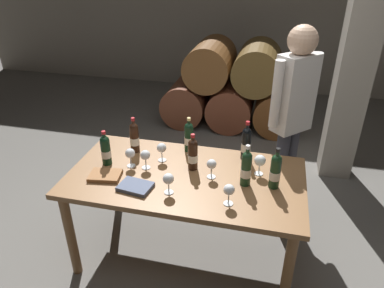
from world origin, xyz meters
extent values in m
plane|color=#66635E|center=(0.00, 0.00, 0.00)|extent=(14.00, 14.00, 0.00)
cube|color=gray|center=(0.00, 4.20, 1.40)|extent=(10.00, 0.24, 2.80)
cylinder|color=brown|center=(-0.63, 2.60, 0.30)|extent=(0.60, 0.90, 0.60)
cylinder|color=brown|center=(0.00, 2.60, 0.30)|extent=(0.60, 0.90, 0.60)
cylinder|color=brown|center=(0.63, 2.60, 0.30)|extent=(0.60, 0.90, 0.60)
cylinder|color=brown|center=(-0.32, 2.60, 0.85)|extent=(0.60, 0.90, 0.60)
cylinder|color=brown|center=(0.32, 2.60, 0.85)|extent=(0.60, 0.90, 0.60)
cube|color=gray|center=(1.30, 1.60, 1.30)|extent=(0.32, 0.32, 2.60)
cube|color=brown|center=(0.00, 0.00, 0.74)|extent=(1.70, 0.90, 0.04)
cylinder|color=brown|center=(-0.77, -0.39, 0.36)|extent=(0.07, 0.07, 0.72)
cylinder|color=brown|center=(0.77, -0.39, 0.36)|extent=(0.07, 0.07, 0.72)
cylinder|color=brown|center=(-0.77, 0.39, 0.36)|extent=(0.07, 0.07, 0.72)
cylinder|color=brown|center=(0.77, 0.39, 0.36)|extent=(0.07, 0.07, 0.72)
cylinder|color=#19381E|center=(0.62, 0.00, 0.87)|extent=(0.07, 0.07, 0.21)
sphere|color=#19381E|center=(0.62, 0.00, 0.98)|extent=(0.07, 0.07, 0.07)
cylinder|color=#19381E|center=(0.62, 0.00, 1.01)|extent=(0.03, 0.03, 0.07)
cylinder|color=black|center=(0.62, 0.00, 1.05)|extent=(0.03, 0.03, 0.02)
cylinder|color=silver|center=(0.62, 0.00, 0.86)|extent=(0.07, 0.07, 0.06)
cylinder|color=black|center=(-0.48, 0.24, 0.86)|extent=(0.07, 0.07, 0.21)
sphere|color=black|center=(-0.48, 0.24, 0.97)|extent=(0.07, 0.07, 0.07)
cylinder|color=black|center=(-0.48, 0.24, 1.00)|extent=(0.03, 0.03, 0.07)
cylinder|color=#B21E23|center=(-0.48, 0.24, 1.04)|extent=(0.03, 0.03, 0.02)
cylinder|color=silver|center=(-0.48, 0.24, 0.85)|extent=(0.07, 0.07, 0.06)
cylinder|color=black|center=(0.39, 0.34, 0.87)|extent=(0.07, 0.07, 0.22)
sphere|color=black|center=(0.39, 0.34, 0.99)|extent=(0.07, 0.07, 0.07)
cylinder|color=black|center=(0.39, 0.34, 1.02)|extent=(0.03, 0.03, 0.07)
cylinder|color=#B21E23|center=(0.39, 0.34, 1.06)|extent=(0.03, 0.03, 0.03)
cylinder|color=silver|center=(0.39, 0.34, 0.86)|extent=(0.07, 0.07, 0.07)
cylinder|color=#19381E|center=(0.43, -0.01, 0.87)|extent=(0.07, 0.07, 0.22)
sphere|color=#19381E|center=(0.43, -0.01, 0.98)|extent=(0.07, 0.07, 0.07)
cylinder|color=#19381E|center=(0.43, -0.01, 1.01)|extent=(0.03, 0.03, 0.07)
cylinder|color=silver|center=(0.43, -0.01, 1.06)|extent=(0.03, 0.03, 0.02)
cylinder|color=silver|center=(0.43, -0.01, 0.86)|extent=(0.07, 0.07, 0.06)
cylinder|color=black|center=(-0.06, 0.36, 0.86)|extent=(0.07, 0.07, 0.20)
sphere|color=black|center=(-0.06, 0.36, 0.97)|extent=(0.07, 0.07, 0.07)
cylinder|color=black|center=(-0.06, 0.36, 1.00)|extent=(0.03, 0.03, 0.06)
cylinder|color=tan|center=(-0.06, 0.36, 1.04)|extent=(0.03, 0.03, 0.02)
cylinder|color=silver|center=(-0.06, 0.36, 0.85)|extent=(0.07, 0.07, 0.06)
cylinder|color=black|center=(0.03, 0.10, 0.86)|extent=(0.07, 0.07, 0.20)
sphere|color=black|center=(0.03, 0.10, 0.97)|extent=(0.07, 0.07, 0.07)
cylinder|color=black|center=(0.03, 0.10, 0.99)|extent=(0.03, 0.03, 0.06)
cylinder|color=#B21E23|center=(0.03, 0.10, 1.03)|extent=(0.03, 0.03, 0.02)
cylinder|color=silver|center=(0.03, 0.10, 0.85)|extent=(0.07, 0.07, 0.06)
cylinder|color=black|center=(-0.62, 0.01, 0.86)|extent=(0.07, 0.07, 0.19)
sphere|color=black|center=(-0.62, 0.01, 0.96)|extent=(0.07, 0.07, 0.07)
cylinder|color=black|center=(-0.62, 0.01, 0.98)|extent=(0.03, 0.03, 0.06)
cylinder|color=#B21E23|center=(-0.62, 0.01, 1.03)|extent=(0.03, 0.03, 0.02)
cylinder|color=silver|center=(-0.62, 0.01, 0.85)|extent=(0.07, 0.07, 0.06)
cylinder|color=white|center=(0.19, 0.02, 0.76)|extent=(0.06, 0.06, 0.00)
cylinder|color=white|center=(0.19, 0.02, 0.80)|extent=(0.01, 0.01, 0.07)
sphere|color=white|center=(0.19, 0.02, 0.87)|extent=(0.07, 0.07, 0.07)
cylinder|color=white|center=(-0.06, -0.23, 0.76)|extent=(0.06, 0.06, 0.00)
cylinder|color=white|center=(-0.06, -0.23, 0.80)|extent=(0.01, 0.01, 0.07)
sphere|color=white|center=(-0.06, -0.23, 0.87)|extent=(0.08, 0.08, 0.08)
cylinder|color=white|center=(-0.31, 0.02, 0.76)|extent=(0.06, 0.06, 0.00)
cylinder|color=white|center=(-0.31, 0.02, 0.80)|extent=(0.01, 0.01, 0.07)
sphere|color=white|center=(-0.31, 0.02, 0.87)|extent=(0.07, 0.07, 0.07)
cylinder|color=white|center=(-0.43, 0.02, 0.76)|extent=(0.06, 0.06, 0.00)
cylinder|color=white|center=(-0.43, 0.02, 0.80)|extent=(0.01, 0.01, 0.07)
sphere|color=white|center=(-0.43, 0.02, 0.87)|extent=(0.07, 0.07, 0.07)
cylinder|color=white|center=(-0.23, 0.16, 0.76)|extent=(0.06, 0.06, 0.00)
cylinder|color=white|center=(-0.23, 0.16, 0.80)|extent=(0.01, 0.01, 0.07)
sphere|color=white|center=(-0.23, 0.16, 0.87)|extent=(0.07, 0.07, 0.07)
cylinder|color=white|center=(0.35, -0.26, 0.76)|extent=(0.06, 0.06, 0.00)
cylinder|color=white|center=(0.35, -0.26, 0.80)|extent=(0.01, 0.01, 0.07)
sphere|color=white|center=(0.35, -0.26, 0.87)|extent=(0.07, 0.07, 0.07)
cylinder|color=white|center=(0.51, 0.14, 0.76)|extent=(0.06, 0.06, 0.00)
cylinder|color=white|center=(0.51, 0.14, 0.80)|extent=(0.01, 0.01, 0.07)
sphere|color=white|center=(0.51, 0.14, 0.87)|extent=(0.08, 0.08, 0.08)
cube|color=#936038|center=(-0.55, -0.16, 0.77)|extent=(0.24, 0.19, 0.03)
cube|color=#4C5670|center=(-0.29, -0.24, 0.77)|extent=(0.24, 0.19, 0.03)
cylinder|color=#383842|center=(0.76, 0.79, 0.43)|extent=(0.11, 0.11, 0.85)
cylinder|color=#383842|center=(0.69, 0.71, 0.43)|extent=(0.11, 0.11, 0.85)
cube|color=silver|center=(0.72, 0.75, 1.17)|extent=(0.35, 0.36, 0.64)
cylinder|color=silver|center=(0.87, 0.90, 1.21)|extent=(0.08, 0.08, 0.54)
cylinder|color=silver|center=(0.58, 0.60, 1.21)|extent=(0.08, 0.08, 0.54)
sphere|color=tan|center=(0.72, 0.75, 1.60)|extent=(0.23, 0.23, 0.23)
camera|label=1|loc=(0.55, -2.10, 2.20)|focal=33.45mm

